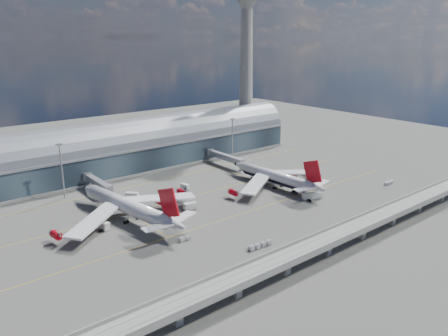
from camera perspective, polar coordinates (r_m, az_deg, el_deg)
ground at (r=189.75m, az=0.12°, el=-5.14°), size 500.00×500.00×0.00m
taxi_lines at (r=206.27m, az=-3.74°, el=-3.35°), size 200.00×80.12×0.01m
terminal at (r=248.95m, az=-11.24°, el=2.62°), size 200.00×30.00×28.00m
control_tower at (r=295.00m, az=2.92°, el=13.01°), size 19.00×19.00×103.00m
guideway at (r=152.46m, az=13.40°, el=-9.17°), size 220.00×8.50×7.20m
floodlight_mast_left at (r=209.26m, az=-20.42°, el=-0.17°), size 3.00×0.70×25.70m
floodlight_mast_right at (r=256.74m, az=1.10°, el=3.89°), size 3.00×0.70×25.70m
airliner_left at (r=178.77m, az=-12.27°, el=-4.96°), size 63.09×66.38×20.25m
airliner_right at (r=215.23m, az=6.79°, el=-1.19°), size 56.80×59.36×18.84m
jet_bridge_left at (r=214.71m, az=-16.35°, el=-1.74°), size 4.40×28.00×7.25m
jet_bridge_right at (r=249.79m, az=-0.11°, el=1.53°), size 4.40×32.00×7.25m
service_truck_0 at (r=175.17m, az=-15.76°, el=-7.15°), size 4.52×8.19×3.23m
service_truck_1 at (r=187.11m, az=-4.43°, el=-4.99°), size 5.77×3.41×3.15m
service_truck_2 at (r=202.15m, az=11.36°, el=-3.59°), size 9.05×5.30×3.16m
service_truck_3 at (r=209.87m, az=9.67°, el=-2.80°), size 4.57×6.01×2.73m
service_truck_4 at (r=212.31m, az=-5.11°, el=-2.42°), size 2.93×4.76×2.57m
service_truck_5 at (r=203.82m, az=-11.92°, el=-3.51°), size 5.51×5.80×2.80m
cargo_train_0 at (r=160.21m, az=-5.18°, el=-9.21°), size 4.67×1.79×1.56m
cargo_train_1 at (r=155.43m, az=4.76°, el=-10.03°), size 10.07×2.36×1.66m
cargo_train_2 at (r=233.04m, az=20.73°, el=-1.84°), size 7.03×1.60×1.57m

